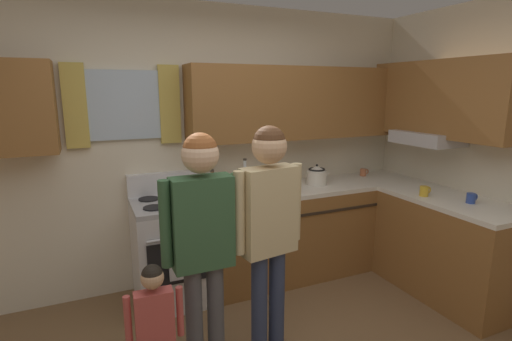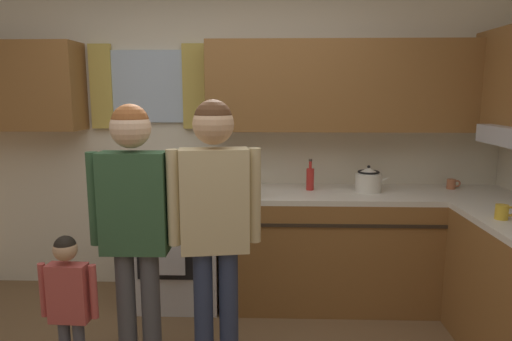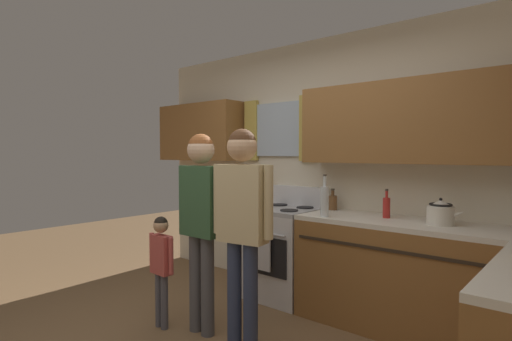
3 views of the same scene
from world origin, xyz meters
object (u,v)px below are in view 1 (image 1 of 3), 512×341
bottle_tall_clear (245,185)px  adult_in_plaid (269,220)px  mug_mustard_yellow (424,191)px  mug_cobalt_blue (471,198)px  stovetop_kettle (317,175)px  small_child (155,324)px  stove_oven (172,249)px  cup_terracotta (363,172)px  adult_holding_child (203,232)px  bottle_sauce_red (275,178)px  bottle_squat_brown (212,183)px

bottle_tall_clear → adult_in_plaid: size_ratio=0.23×
mug_mustard_yellow → mug_cobalt_blue: 0.37m
stovetop_kettle → small_child: 2.25m
stove_oven → cup_terracotta: 2.22m
mug_mustard_yellow → stovetop_kettle: stovetop_kettle is taller
bottle_tall_clear → cup_terracotta: bearing=13.1°
mug_cobalt_blue → small_child: mug_cobalt_blue is taller
adult_holding_child → bottle_sauce_red: bearing=47.2°
bottle_squat_brown → cup_terracotta: size_ratio=1.88×
bottle_sauce_red → small_child: 1.93m
stove_oven → mug_cobalt_blue: bearing=-25.0°
cup_terracotta → stovetop_kettle: bearing=-169.8°
stovetop_kettle → small_child: (-1.82, -1.24, -0.42)m
cup_terracotta → small_child: 2.88m
mug_mustard_yellow → adult_holding_child: bearing=-171.2°
bottle_sauce_red → stovetop_kettle: 0.45m
mug_cobalt_blue → small_child: size_ratio=0.12×
stove_oven → adult_in_plaid: bearing=-69.1°
stovetop_kettle → adult_holding_child: (-1.50, -1.09, 0.01)m
cup_terracotta → mug_cobalt_blue: 1.21m
cup_terracotta → stovetop_kettle: stovetop_kettle is taller
mug_cobalt_blue → adult_in_plaid: adult_in_plaid is taller
stove_oven → mug_cobalt_blue: stove_oven is taller
bottle_squat_brown → mug_mustard_yellow: (1.68, -0.94, -0.03)m
bottle_tall_clear → mug_cobalt_blue: bearing=-26.3°
mug_cobalt_blue → adult_holding_child: adult_holding_child is taller
adult_in_plaid → small_child: 0.90m
bottle_squat_brown → mug_cobalt_blue: (1.87, -1.26, -0.03)m
bottle_tall_clear → adult_holding_child: (-0.62, -0.85, -0.03)m
bottle_sauce_red → stove_oven: bearing=-177.0°
stove_oven → bottle_squat_brown: size_ratio=5.37×
bottle_sauce_red → adult_holding_child: (-1.05, -1.14, 0.01)m
stove_oven → bottle_sauce_red: (1.03, 0.05, 0.53)m
stove_oven → bottle_sauce_red: size_ratio=4.48×
mug_cobalt_blue → bottle_sauce_red: bearing=138.6°
bottle_squat_brown → mug_cobalt_blue: size_ratio=1.79×
mug_cobalt_blue → stovetop_kettle: stovetop_kettle is taller
mug_mustard_yellow → small_child: bearing=-168.9°
bottle_tall_clear → adult_in_plaid: (-0.18, -0.85, -0.02)m
mug_mustard_yellow → small_child: size_ratio=0.13×
stove_oven → small_child: 1.29m
cup_terracotta → bottle_tall_clear: bearing=-166.9°
adult_in_plaid → bottle_sauce_red: bearing=61.5°
mug_mustard_yellow → stove_oven: bearing=160.5°
stove_oven → bottle_tall_clear: (0.60, -0.23, 0.57)m
bottle_tall_clear → mug_cobalt_blue: bottle_tall_clear is taller
bottle_sauce_red → stovetop_kettle: (0.45, -0.05, 0.00)m
adult_holding_child → mug_cobalt_blue: bearing=0.3°
mug_cobalt_blue → adult_in_plaid: 1.89m
small_child → mug_mustard_yellow: bearing=11.1°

